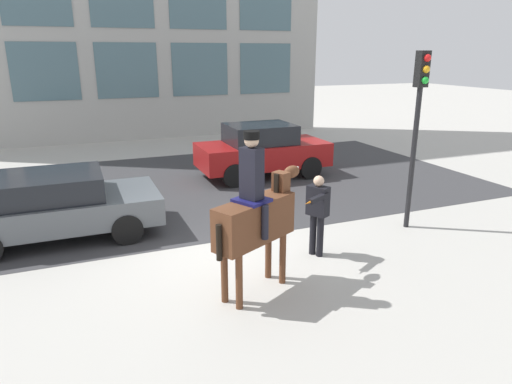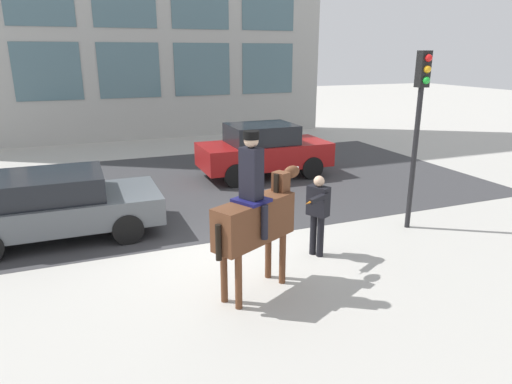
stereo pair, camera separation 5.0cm
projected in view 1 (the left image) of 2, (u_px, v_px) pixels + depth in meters
ground_plane at (220, 252)px, 8.92m from camera, size 80.00×80.00×0.00m
road_surface at (170, 188)px, 13.13m from camera, size 18.24×8.50×0.01m
mounted_horse_lead at (256, 215)px, 7.09m from camera, size 1.80×1.14×2.65m
pedestrian_bystander at (318, 210)px, 8.51m from camera, size 0.74×0.74×1.58m
street_car_near_lane at (56, 204)px, 9.45m from camera, size 4.09×2.03×1.38m
street_car_far_lane at (262, 150)px, 14.13m from camera, size 3.99×1.88×1.64m
traffic_light at (418, 112)px, 9.46m from camera, size 0.24×0.29×3.78m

